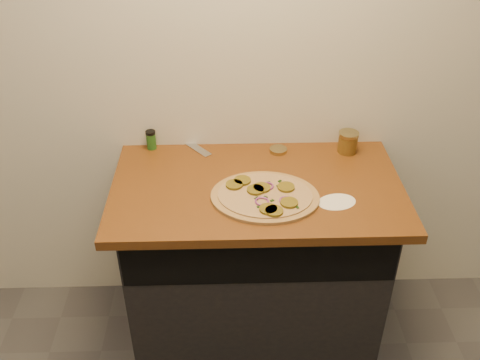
{
  "coord_description": "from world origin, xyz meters",
  "views": [
    {
      "loc": [
        -0.13,
        -0.39,
        2.15
      ],
      "look_at": [
        -0.07,
        1.38,
        0.95
      ],
      "focal_mm": 40.0,
      "sensor_mm": 36.0,
      "label": 1
    }
  ],
  "objects_px": {
    "pizza": "(265,196)",
    "chefs_knife": "(186,141)",
    "spice_shaker": "(151,140)",
    "salsa_jar": "(348,142)"
  },
  "relations": [
    {
      "from": "pizza",
      "to": "salsa_jar",
      "type": "distance_m",
      "value": 0.53
    },
    {
      "from": "pizza",
      "to": "chefs_knife",
      "type": "xyz_separation_m",
      "value": [
        -0.34,
        0.46,
        -0.01
      ]
    },
    {
      "from": "pizza",
      "to": "salsa_jar",
      "type": "height_order",
      "value": "salsa_jar"
    },
    {
      "from": "chefs_knife",
      "to": "salsa_jar",
      "type": "distance_m",
      "value": 0.74
    },
    {
      "from": "chefs_knife",
      "to": "salsa_jar",
      "type": "relative_size",
      "value": 2.52
    },
    {
      "from": "chefs_knife",
      "to": "salsa_jar",
      "type": "bearing_deg",
      "value": -8.64
    },
    {
      "from": "pizza",
      "to": "chefs_knife",
      "type": "height_order",
      "value": "pizza"
    },
    {
      "from": "pizza",
      "to": "spice_shaker",
      "type": "xyz_separation_m",
      "value": [
        -0.49,
        0.4,
        0.03
      ]
    },
    {
      "from": "pizza",
      "to": "spice_shaker",
      "type": "height_order",
      "value": "spice_shaker"
    },
    {
      "from": "salsa_jar",
      "to": "spice_shaker",
      "type": "distance_m",
      "value": 0.89
    }
  ]
}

